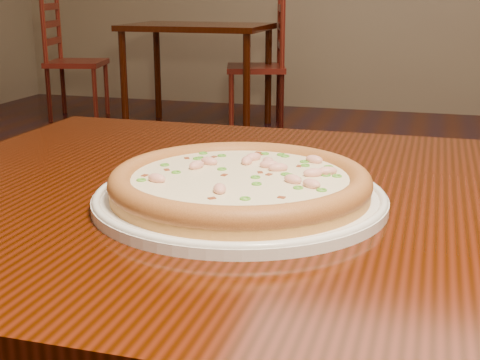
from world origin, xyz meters
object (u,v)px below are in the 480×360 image
(hero_table, at_px, (343,276))
(plate, at_px, (240,197))
(bg_table_left, at_px, (198,38))
(chair_b, at_px, (264,67))
(pizza, at_px, (240,182))
(chair_a, at_px, (70,62))

(hero_table, bearing_deg, plate, -157.38)
(hero_table, bearing_deg, bg_table_left, 112.32)
(plate, relative_size, chair_b, 0.37)
(pizza, bearing_deg, hero_table, 22.52)
(pizza, xyz_separation_m, chair_a, (-2.55, 3.97, -0.34))
(pizza, distance_m, chair_b, 4.20)
(chair_b, bearing_deg, hero_table, -74.30)
(chair_b, bearing_deg, chair_a, -176.61)
(plate, relative_size, pizza, 1.12)
(pizza, bearing_deg, bg_table_left, 110.52)
(hero_table, distance_m, pizza, 0.18)
(chair_b, bearing_deg, bg_table_left, -156.68)
(hero_table, relative_size, chair_b, 1.26)
(chair_a, height_order, chair_b, same)
(pizza, distance_m, bg_table_left, 4.13)
(hero_table, height_order, chair_b, chair_b)
(hero_table, xyz_separation_m, bg_table_left, (-1.57, 3.82, 0.00))
(pizza, height_order, bg_table_left, pizza)
(hero_table, distance_m, plate, 0.17)
(hero_table, height_order, plate, plate)
(plate, height_order, pizza, pizza)
(plate, distance_m, bg_table_left, 4.13)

